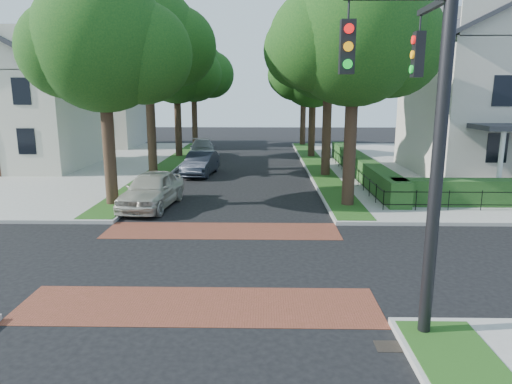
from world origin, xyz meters
TOP-DOWN VIEW (x-y plane):
  - ground at (0.00, 0.00)m, footprint 120.00×120.00m
  - crosswalk_far at (0.00, 3.20)m, footprint 9.00×2.20m
  - crosswalk_near at (0.00, -3.20)m, footprint 9.00×2.20m
  - storm_drain at (4.30, -5.00)m, footprint 0.65×0.45m
  - grass_strip_ne at (5.40, 19.10)m, footprint 1.60×29.80m
  - grass_strip_nw at (-5.40, 19.10)m, footprint 1.60×29.80m
  - tree_right_near at (5.60, 7.24)m, footprint 7.75×6.67m
  - tree_right_mid at (5.61, 15.25)m, footprint 8.25×7.09m
  - tree_right_far at (5.60, 24.22)m, footprint 7.25×6.23m
  - tree_right_back at (5.60, 33.23)m, footprint 7.50×6.45m
  - tree_left_near at (-5.40, 7.23)m, footprint 7.50×6.45m
  - tree_left_mid at (-5.39, 15.24)m, footprint 8.00×6.88m
  - tree_left_far at (-5.40, 24.22)m, footprint 7.00×6.02m
  - tree_left_back at (-5.40, 33.24)m, footprint 7.75×6.66m
  - hedge_main_road at (7.70, 15.00)m, footprint 1.00×18.00m
  - fence_main_road at (6.90, 15.00)m, footprint 0.06×18.00m
  - house_left_near at (-15.49, 17.99)m, footprint 10.00×9.00m
  - house_left_far at (-15.49, 31.99)m, footprint 10.00×9.00m
  - traffic_signal at (4.89, -4.41)m, footprint 2.17×2.00m
  - parked_car_front at (-3.60, 6.89)m, footprint 2.50×5.15m
  - parked_car_middle at (-2.54, 15.66)m, footprint 2.06×4.76m
  - parked_car_rear at (-3.60, 24.27)m, footprint 2.62×5.19m

SIDE VIEW (x-z plane):
  - ground at x=0.00m, z-range 0.00..0.00m
  - crosswalk_far at x=0.00m, z-range 0.00..0.01m
  - crosswalk_near at x=0.00m, z-range 0.00..0.01m
  - storm_drain at x=4.30m, z-range 0.00..0.01m
  - grass_strip_ne at x=5.40m, z-range 0.15..0.17m
  - grass_strip_nw at x=-5.40m, z-range 0.15..0.17m
  - fence_main_road at x=6.90m, z-range 0.15..1.05m
  - parked_car_rear at x=-3.60m, z-range 0.00..1.44m
  - hedge_main_road at x=7.70m, z-range 0.15..1.35m
  - parked_car_middle at x=-2.54m, z-range 0.00..1.52m
  - parked_car_front at x=-3.60m, z-range 0.00..1.69m
  - traffic_signal at x=4.89m, z-range 0.71..8.71m
  - house_left_near at x=-15.49m, z-range -0.03..10.11m
  - house_left_far at x=-15.49m, z-range -0.03..10.11m
  - tree_right_far at x=5.60m, z-range 2.04..11.78m
  - tree_left_far at x=-5.40m, z-range 2.19..12.05m
  - tree_right_back at x=5.60m, z-range 2.17..12.37m
  - tree_left_near at x=-5.40m, z-range 2.17..12.37m
  - tree_left_back at x=-5.40m, z-range 2.19..12.63m
  - tree_right_near at x=5.60m, z-range 2.30..12.96m
  - tree_right_mid at x=5.61m, z-range 2.38..13.60m
  - tree_left_mid at x=-5.39m, z-range 2.60..14.08m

